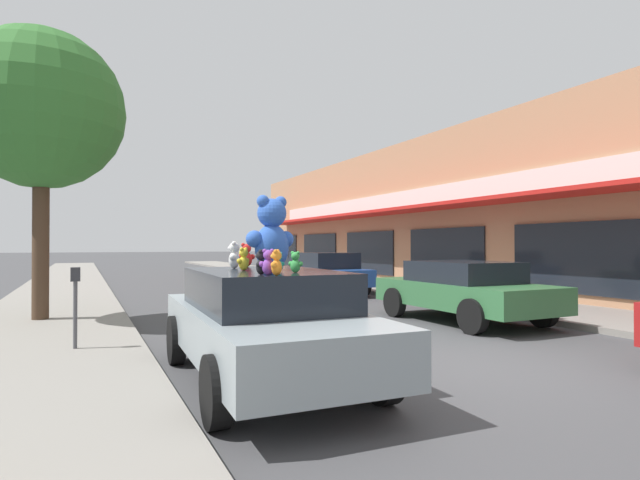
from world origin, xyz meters
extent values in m
plane|color=#424244|center=(0.00, 0.00, 0.00)|extent=(260.00, 260.00, 0.00)
cube|color=gray|center=(-5.71, 0.00, 0.07)|extent=(3.13, 90.00, 0.13)
cube|color=tan|center=(14.99, 9.34, 3.09)|extent=(15.42, 38.50, 6.17)
cube|color=red|center=(6.48, 9.34, 3.15)|extent=(1.60, 32.34, 0.12)
cube|color=silver|center=(7.22, 9.34, 3.70)|extent=(0.08, 30.80, 0.70)
cube|color=black|center=(7.23, 3.84, 1.40)|extent=(0.06, 4.18, 2.00)
cube|color=black|center=(7.23, 9.34, 1.40)|extent=(0.06, 4.18, 2.00)
cube|color=black|center=(7.23, 14.84, 1.40)|extent=(0.06, 4.18, 2.00)
cube|color=black|center=(7.23, 20.34, 1.40)|extent=(0.06, 4.18, 2.00)
cube|color=black|center=(7.23, 25.84, 1.40)|extent=(0.06, 4.18, 2.00)
cube|color=#8C999E|center=(-2.96, 0.53, 0.65)|extent=(2.04, 4.64, 0.59)
cube|color=black|center=(-2.96, 0.53, 1.19)|extent=(1.74, 2.57, 0.48)
cylinder|color=black|center=(-3.83, 1.98, 0.35)|extent=(0.23, 0.72, 0.71)
cylinder|color=black|center=(-2.00, 1.91, 0.35)|extent=(0.23, 0.72, 0.71)
cylinder|color=black|center=(-3.93, -0.85, 0.35)|extent=(0.23, 0.72, 0.71)
cylinder|color=black|center=(-2.10, -0.92, 0.35)|extent=(0.23, 0.72, 0.71)
ellipsoid|color=blue|center=(-2.89, 0.47, 1.73)|extent=(0.54, 0.48, 0.60)
sphere|color=blue|center=(-2.89, 0.47, 2.16)|extent=(0.46, 0.46, 0.38)
sphere|color=blue|center=(-2.75, 0.50, 2.31)|extent=(0.19, 0.19, 0.16)
sphere|color=blue|center=(-3.02, 0.43, 2.31)|extent=(0.19, 0.19, 0.16)
sphere|color=#548DFF|center=(-2.92, 0.62, 2.14)|extent=(0.17, 0.17, 0.14)
sphere|color=blue|center=(-2.66, 0.56, 1.83)|extent=(0.26, 0.26, 0.22)
sphere|color=blue|center=(-3.13, 0.44, 1.83)|extent=(0.26, 0.26, 0.22)
ellipsoid|color=red|center=(-2.87, 1.61, 1.54)|extent=(0.19, 0.17, 0.22)
sphere|color=red|center=(-2.87, 1.61, 1.70)|extent=(0.16, 0.16, 0.14)
sphere|color=red|center=(-2.82, 1.60, 1.76)|extent=(0.07, 0.07, 0.06)
sphere|color=red|center=(-2.92, 1.61, 1.76)|extent=(0.07, 0.07, 0.06)
sphere|color=#FF4741|center=(-2.86, 1.67, 1.69)|extent=(0.06, 0.06, 0.05)
sphere|color=red|center=(-2.78, 1.61, 1.58)|extent=(0.09, 0.09, 0.08)
sphere|color=red|center=(-2.96, 1.63, 1.58)|extent=(0.09, 0.09, 0.08)
ellipsoid|color=pink|center=(-2.66, 1.32, 1.53)|extent=(0.17, 0.14, 0.20)
sphere|color=pink|center=(-2.66, 1.32, 1.68)|extent=(0.14, 0.14, 0.13)
sphere|color=pink|center=(-2.62, 1.32, 1.73)|extent=(0.06, 0.06, 0.05)
sphere|color=pink|center=(-2.71, 1.33, 1.73)|extent=(0.06, 0.06, 0.05)
sphere|color=#FFA3DA|center=(-2.66, 1.38, 1.67)|extent=(0.05, 0.05, 0.05)
sphere|color=pink|center=(-2.58, 1.33, 1.56)|extent=(0.08, 0.08, 0.07)
sphere|color=pink|center=(-2.74, 1.34, 1.56)|extent=(0.08, 0.08, 0.07)
ellipsoid|color=yellow|center=(-3.22, 0.58, 1.52)|extent=(0.18, 0.18, 0.18)
sphere|color=yellow|center=(-3.22, 0.58, 1.65)|extent=(0.16, 0.16, 0.12)
sphere|color=yellow|center=(-3.19, 0.61, 1.70)|extent=(0.07, 0.07, 0.05)
sphere|color=yellow|center=(-3.26, 0.56, 1.70)|extent=(0.07, 0.07, 0.05)
sphere|color=#FFFF4D|center=(-3.25, 0.62, 1.65)|extent=(0.06, 0.06, 0.04)
sphere|color=yellow|center=(-3.17, 0.63, 1.55)|extent=(0.09, 0.09, 0.07)
sphere|color=yellow|center=(-3.29, 0.55, 1.55)|extent=(0.09, 0.09, 0.07)
ellipsoid|color=white|center=(-3.17, 1.20, 1.54)|extent=(0.21, 0.22, 0.23)
sphere|color=white|center=(-3.17, 1.20, 1.72)|extent=(0.19, 0.19, 0.15)
sphere|color=white|center=(-3.15, 1.25, 1.77)|extent=(0.08, 0.08, 0.06)
sphere|color=white|center=(-3.19, 1.15, 1.77)|extent=(0.08, 0.08, 0.06)
sphere|color=white|center=(-3.23, 1.23, 1.71)|extent=(0.07, 0.07, 0.06)
sphere|color=white|center=(-3.15, 1.30, 1.59)|extent=(0.11, 0.11, 0.09)
sphere|color=white|center=(-3.22, 1.12, 1.59)|extent=(0.11, 0.11, 0.09)
ellipsoid|color=black|center=(-3.32, -0.37, 1.51)|extent=(0.16, 0.17, 0.17)
sphere|color=black|center=(-3.32, -0.37, 1.64)|extent=(0.15, 0.15, 0.11)
sphere|color=black|center=(-3.30, -0.34, 1.68)|extent=(0.06, 0.06, 0.05)
sphere|color=black|center=(-3.34, -0.41, 1.68)|extent=(0.06, 0.06, 0.05)
sphere|color=#3A3A3D|center=(-3.36, -0.35, 1.63)|extent=(0.06, 0.06, 0.04)
sphere|color=black|center=(-3.29, -0.31, 1.54)|extent=(0.09, 0.09, 0.06)
sphere|color=black|center=(-3.36, -0.43, 1.54)|extent=(0.09, 0.09, 0.06)
ellipsoid|color=purple|center=(-3.27, -0.48, 1.52)|extent=(0.16, 0.15, 0.18)
sphere|color=purple|center=(-3.27, -0.48, 1.65)|extent=(0.14, 0.14, 0.11)
sphere|color=purple|center=(-3.23, -0.49, 1.69)|extent=(0.06, 0.06, 0.05)
sphere|color=purple|center=(-3.31, -0.47, 1.69)|extent=(0.06, 0.06, 0.05)
sphere|color=#BA67ED|center=(-3.26, -0.44, 1.64)|extent=(0.05, 0.05, 0.04)
sphere|color=purple|center=(-3.20, -0.49, 1.55)|extent=(0.08, 0.08, 0.06)
sphere|color=purple|center=(-3.34, -0.45, 1.55)|extent=(0.08, 0.08, 0.06)
ellipsoid|color=green|center=(-2.84, -0.20, 1.51)|extent=(0.16, 0.16, 0.16)
sphere|color=green|center=(-2.84, -0.20, 1.62)|extent=(0.14, 0.14, 0.10)
sphere|color=green|center=(-2.81, -0.22, 1.66)|extent=(0.06, 0.06, 0.04)
sphere|color=green|center=(-2.86, -0.17, 1.66)|extent=(0.06, 0.06, 0.04)
sphere|color=#5ADA6D|center=(-2.81, -0.17, 1.62)|extent=(0.05, 0.05, 0.04)
sphere|color=green|center=(-2.79, -0.24, 1.53)|extent=(0.08, 0.08, 0.06)
sphere|color=green|center=(-2.87, -0.15, 1.53)|extent=(0.08, 0.08, 0.06)
ellipsoid|color=orange|center=(-3.22, -0.60, 1.51)|extent=(0.17, 0.17, 0.17)
sphere|color=orange|center=(-3.22, -0.60, 1.64)|extent=(0.15, 0.15, 0.11)
sphere|color=orange|center=(-3.20, -0.57, 1.68)|extent=(0.06, 0.06, 0.05)
sphere|color=orange|center=(-3.25, -0.63, 1.68)|extent=(0.06, 0.06, 0.05)
sphere|color=#FFBA41|center=(-3.26, -0.57, 1.63)|extent=(0.06, 0.06, 0.04)
sphere|color=orange|center=(-3.19, -0.54, 1.54)|extent=(0.09, 0.09, 0.06)
sphere|color=orange|center=(-3.27, -0.65, 1.54)|extent=(0.09, 0.09, 0.06)
ellipsoid|color=teal|center=(-3.00, -0.07, 1.50)|extent=(0.13, 0.11, 0.15)
sphere|color=teal|center=(-3.00, -0.07, 1.61)|extent=(0.11, 0.11, 0.09)
sphere|color=teal|center=(-2.97, -0.07, 1.65)|extent=(0.05, 0.05, 0.04)
sphere|color=teal|center=(-3.04, -0.08, 1.65)|extent=(0.05, 0.05, 0.04)
sphere|color=#47CDC6|center=(-3.01, -0.03, 1.61)|extent=(0.04, 0.04, 0.04)
sphere|color=teal|center=(-2.94, -0.05, 1.53)|extent=(0.06, 0.06, 0.05)
sphere|color=teal|center=(-3.06, -0.07, 1.53)|extent=(0.06, 0.06, 0.05)
cube|color=#336B3D|center=(2.79, 3.29, 0.63)|extent=(1.98, 4.35, 0.56)
cube|color=black|center=(2.79, 3.29, 1.15)|extent=(1.74, 2.24, 0.47)
cylinder|color=black|center=(1.82, 4.64, 0.35)|extent=(0.20, 0.71, 0.71)
cylinder|color=black|center=(3.76, 4.64, 0.35)|extent=(0.20, 0.71, 0.71)
cylinder|color=black|center=(1.82, 1.95, 0.35)|extent=(0.20, 0.71, 0.71)
cylinder|color=black|center=(3.76, 1.95, 0.35)|extent=(0.20, 0.71, 0.71)
cube|color=#1E4793|center=(2.79, 10.62, 0.64)|extent=(1.88, 4.22, 0.57)
cube|color=black|center=(2.79, 10.62, 1.21)|extent=(1.65, 2.57, 0.56)
cylinder|color=black|center=(1.87, 11.92, 0.35)|extent=(0.20, 0.71, 0.71)
cylinder|color=black|center=(3.71, 11.92, 0.35)|extent=(0.20, 0.71, 0.71)
cylinder|color=black|center=(1.87, 9.31, 0.35)|extent=(0.20, 0.71, 0.71)
cylinder|color=black|center=(3.71, 9.31, 0.35)|extent=(0.20, 0.71, 0.71)
cylinder|color=#473323|center=(-5.91, 6.91, 1.70)|extent=(0.34, 0.34, 3.13)
sphere|color=#33702D|center=(-5.91, 6.91, 4.75)|extent=(3.50, 3.50, 3.50)
cylinder|color=#4C4C51|center=(-5.18, 3.12, 0.66)|extent=(0.06, 0.06, 1.05)
cube|color=#2D2D33|center=(-5.18, 3.12, 1.29)|extent=(0.14, 0.10, 0.22)
camera|label=1|loc=(-5.09, -5.59, 1.75)|focal=28.00mm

